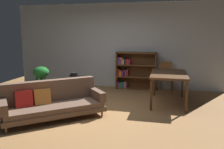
# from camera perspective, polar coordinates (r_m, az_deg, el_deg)

# --- Properties ---
(ground_plane) EXTENTS (8.16, 8.16, 0.00)m
(ground_plane) POSITION_cam_1_polar(r_m,az_deg,el_deg) (5.30, -5.38, -9.31)
(ground_plane) COLOR #9E7042
(back_wall_panel) EXTENTS (6.80, 0.10, 2.70)m
(back_wall_panel) POSITION_cam_1_polar(r_m,az_deg,el_deg) (7.61, 0.91, 7.05)
(back_wall_panel) COLOR silver
(back_wall_panel) RESTS_ON ground_plane
(fabric_couch) EXTENTS (2.06, 1.91, 0.77)m
(fabric_couch) POSITION_cam_1_polar(r_m,az_deg,el_deg) (5.06, -14.52, -6.51)
(fabric_couch) COLOR olive
(fabric_couch) RESTS_ON ground_plane
(media_console) EXTENTS (0.46, 1.17, 0.51)m
(media_console) POSITION_cam_1_polar(r_m,az_deg,el_deg) (6.46, -8.73, -3.54)
(media_console) COLOR brown
(media_console) RESTS_ON ground_plane
(open_laptop) EXTENTS (0.45, 0.31, 0.08)m
(open_laptop) POSITION_cam_1_polar(r_m,az_deg,el_deg) (6.64, -8.33, -0.63)
(open_laptop) COLOR #333338
(open_laptop) RESTS_ON media_console
(desk_speaker) EXTENTS (0.18, 0.18, 0.24)m
(desk_speaker) POSITION_cam_1_polar(r_m,az_deg,el_deg) (6.12, -9.27, -0.61)
(desk_speaker) COLOR black
(desk_speaker) RESTS_ON media_console
(potted_floor_plant) EXTENTS (0.46, 0.49, 0.88)m
(potted_floor_plant) POSITION_cam_1_polar(r_m,az_deg,el_deg) (6.52, -16.97, -0.91)
(potted_floor_plant) COLOR brown
(potted_floor_plant) RESTS_ON ground_plane
(dining_table) EXTENTS (0.87, 1.45, 0.78)m
(dining_table) POSITION_cam_1_polar(r_m,az_deg,el_deg) (5.98, 13.77, -0.34)
(dining_table) COLOR #56351E
(dining_table) RESTS_ON ground_plane
(dining_chair_near) EXTENTS (0.44, 0.46, 0.90)m
(dining_chair_near) POSITION_cam_1_polar(r_m,az_deg,el_deg) (7.19, 13.08, -0.09)
(dining_chair_near) COLOR brown
(dining_chair_near) RESTS_ON ground_plane
(bookshelf) EXTENTS (1.25, 0.33, 1.18)m
(bookshelf) POSITION_cam_1_polar(r_m,az_deg,el_deg) (7.41, 5.24, 0.92)
(bookshelf) COLOR brown
(bookshelf) RESTS_ON ground_plane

